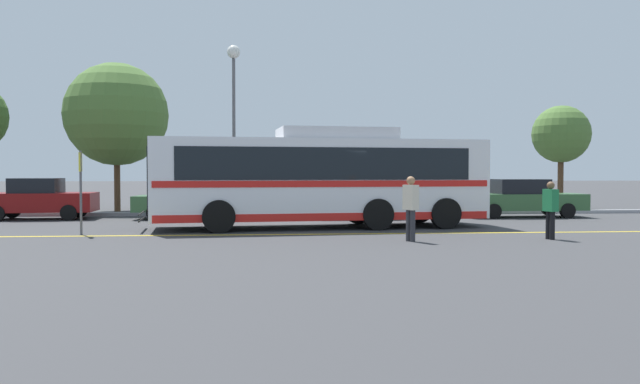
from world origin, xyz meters
name	(u,v)px	position (x,y,z in m)	size (l,w,h in m)	color
ground_plane	(323,228)	(0.00, 0.00, 0.00)	(220.00, 220.00, 0.00)	#38383A
lane_strip_0	(326,234)	(-0.11, -2.20, 0.00)	(0.20, 30.79, 0.01)	gold
curb_strip	(308,213)	(-0.11, 6.18, 0.07)	(38.79, 0.36, 0.15)	#99999E
transit_bus	(320,177)	(-0.10, 0.00, 1.66)	(11.29, 3.77, 3.27)	white
parked_car_0	(39,199)	(-10.71, 4.53, 0.79)	(4.24, 2.10, 1.60)	maroon
parked_car_1	(196,201)	(-4.63, 4.30, 0.71)	(4.84, 2.13, 1.40)	#335B33
parked_car_2	(363,201)	(1.94, 3.97, 0.69)	(3.93, 2.01, 1.35)	#4C3823
parked_car_3	(521,198)	(8.47, 4.12, 0.77)	(4.92, 1.90, 1.55)	#335B33
pedestrian_0	(411,204)	(1.94, -4.30, 0.98)	(0.38, 0.47, 1.72)	#2D2D33
pedestrian_1	(550,207)	(5.84, -4.13, 0.89)	(0.30, 0.46, 1.58)	black
bus_stop_sign	(81,182)	(-7.27, -1.79, 1.55)	(0.07, 0.40, 2.46)	#59595E
street_lamp	(234,86)	(-3.33, 7.35, 5.63)	(0.58, 0.58, 7.42)	#59595E
tree_1	(116,114)	(-8.85, 9.24, 4.51)	(4.76, 4.76, 6.90)	#513823
tree_2	(561,135)	(12.70, 9.45, 3.70)	(2.84, 2.84, 5.14)	#513823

